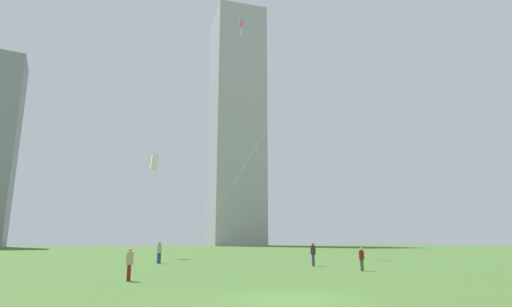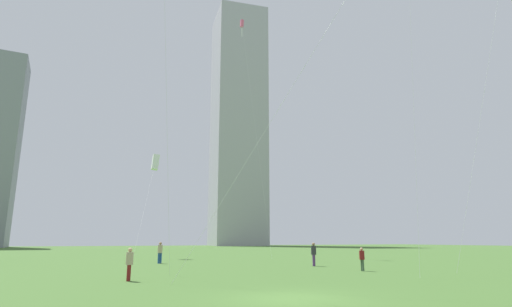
{
  "view_description": "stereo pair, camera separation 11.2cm",
  "coord_description": "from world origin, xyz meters",
  "px_view_note": "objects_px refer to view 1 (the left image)",
  "views": [
    {
      "loc": [
        -7.53,
        -13.14,
        2.04
      ],
      "look_at": [
        2.5,
        8.49,
        7.2
      ],
      "focal_mm": 28.1,
      "sensor_mm": 36.0,
      "label": 1
    },
    {
      "loc": [
        -7.43,
        -13.18,
        2.04
      ],
      "look_at": [
        2.5,
        8.49,
        7.2
      ],
      "focal_mm": 28.1,
      "sensor_mm": 36.0,
      "label": 2
    }
  ],
  "objects_px": {
    "person_standing_2": "(313,252)",
    "distant_highrise_1": "(236,124)",
    "person_standing_3": "(130,262)",
    "kite_flying_4": "(241,26)",
    "person_standing_1": "(362,257)",
    "kite_flying_5": "(154,162)",
    "person_standing_0": "(159,251)"
  },
  "relations": [
    {
      "from": "person_standing_1",
      "to": "distant_highrise_1",
      "type": "distance_m",
      "value": 132.17
    },
    {
      "from": "person_standing_1",
      "to": "distant_highrise_1",
      "type": "relative_size",
      "value": 0.02
    },
    {
      "from": "distant_highrise_1",
      "to": "person_standing_2",
      "type": "bearing_deg",
      "value": -100.5
    },
    {
      "from": "person_standing_1",
      "to": "person_standing_3",
      "type": "height_order",
      "value": "person_standing_3"
    },
    {
      "from": "person_standing_1",
      "to": "distant_highrise_1",
      "type": "height_order",
      "value": "distant_highrise_1"
    },
    {
      "from": "person_standing_2",
      "to": "kite_flying_5",
      "type": "xyz_separation_m",
      "value": [
        -9.04,
        21.32,
        10.38
      ]
    },
    {
      "from": "person_standing_3",
      "to": "kite_flying_4",
      "type": "bearing_deg",
      "value": 172.77
    },
    {
      "from": "kite_flying_5",
      "to": "person_standing_2",
      "type": "bearing_deg",
      "value": -67.01
    },
    {
      "from": "person_standing_3",
      "to": "kite_flying_5",
      "type": "relative_size",
      "value": 0.13
    },
    {
      "from": "person_standing_2",
      "to": "kite_flying_5",
      "type": "height_order",
      "value": "kite_flying_5"
    },
    {
      "from": "person_standing_2",
      "to": "kite_flying_4",
      "type": "relative_size",
      "value": 0.05
    },
    {
      "from": "person_standing_2",
      "to": "distant_highrise_1",
      "type": "height_order",
      "value": "distant_highrise_1"
    },
    {
      "from": "person_standing_1",
      "to": "person_standing_2",
      "type": "height_order",
      "value": "person_standing_2"
    },
    {
      "from": "person_standing_1",
      "to": "kite_flying_5",
      "type": "relative_size",
      "value": 0.12
    },
    {
      "from": "person_standing_0",
      "to": "person_standing_1",
      "type": "relative_size",
      "value": 1.21
    },
    {
      "from": "person_standing_0",
      "to": "distant_highrise_1",
      "type": "height_order",
      "value": "distant_highrise_1"
    },
    {
      "from": "person_standing_2",
      "to": "kite_flying_4",
      "type": "height_order",
      "value": "kite_flying_4"
    },
    {
      "from": "person_standing_1",
      "to": "kite_flying_5",
      "type": "distance_m",
      "value": 30.47
    },
    {
      "from": "distant_highrise_1",
      "to": "person_standing_0",
      "type": "bearing_deg",
      "value": -106.91
    },
    {
      "from": "distant_highrise_1",
      "to": "kite_flying_4",
      "type": "bearing_deg",
      "value": -103.18
    },
    {
      "from": "person_standing_3",
      "to": "kite_flying_5",
      "type": "bearing_deg",
      "value": -167.84
    },
    {
      "from": "kite_flying_5",
      "to": "distant_highrise_1",
      "type": "xyz_separation_m",
      "value": [
        47.56,
        90.9,
        35.05
      ]
    },
    {
      "from": "person_standing_0",
      "to": "kite_flying_4",
      "type": "height_order",
      "value": "kite_flying_4"
    },
    {
      "from": "person_standing_2",
      "to": "distant_highrise_1",
      "type": "xyz_separation_m",
      "value": [
        38.52,
        112.22,
        45.43
      ]
    },
    {
      "from": "kite_flying_5",
      "to": "person_standing_0",
      "type": "bearing_deg",
      "value": -96.42
    },
    {
      "from": "person_standing_3",
      "to": "kite_flying_4",
      "type": "distance_m",
      "value": 48.53
    },
    {
      "from": "person_standing_0",
      "to": "distant_highrise_1",
      "type": "bearing_deg",
      "value": -124.4
    },
    {
      "from": "kite_flying_4",
      "to": "distant_highrise_1",
      "type": "distance_m",
      "value": 95.87
    },
    {
      "from": "person_standing_0",
      "to": "person_standing_3",
      "type": "relative_size",
      "value": 1.13
    },
    {
      "from": "person_standing_0",
      "to": "person_standing_1",
      "type": "bearing_deg",
      "value": 116.81
    },
    {
      "from": "kite_flying_4",
      "to": "person_standing_2",
      "type": "bearing_deg",
      "value": -98.29
    },
    {
      "from": "person_standing_2",
      "to": "kite_flying_5",
      "type": "distance_m",
      "value": 25.38
    }
  ]
}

